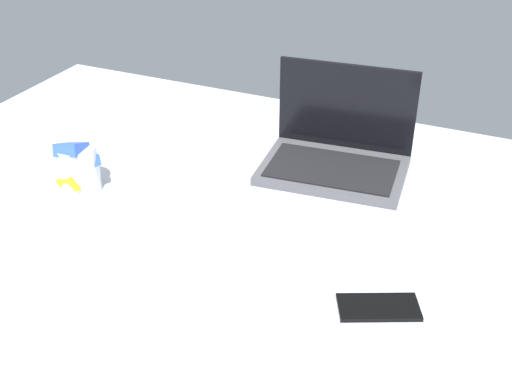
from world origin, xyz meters
TOP-DOWN VIEW (x-y plane):
  - bed_mattress at (0.00, 0.00)cm, footprint 180.00×140.00cm
  - laptop at (10.25, 37.24)cm, footprint 35.02×26.01cm
  - snack_cup at (-38.48, 3.78)cm, footprint 9.89×9.51cm
  - cell_phone at (32.74, -7.98)cm, footprint 15.56×12.05cm

SIDE VIEW (x-z plane):
  - bed_mattress at x=0.00cm, z-range 0.00..18.00cm
  - cell_phone at x=32.74cm, z-range 18.00..18.80cm
  - laptop at x=10.25cm, z-range 10.91..33.91cm
  - snack_cup at x=-38.48cm, z-range 17.05..30.63cm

